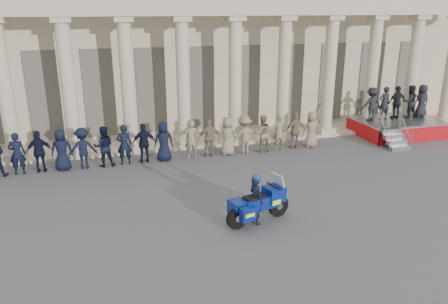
% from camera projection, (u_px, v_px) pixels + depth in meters
% --- Properties ---
extents(ground, '(90.00, 90.00, 0.00)m').
position_uv_depth(ground, '(195.00, 222.00, 14.24)').
color(ground, '#464649').
rests_on(ground, ground).
extents(building, '(40.00, 12.50, 9.00)m').
position_uv_depth(building, '(139.00, 45.00, 26.24)').
color(building, tan).
rests_on(building, ground).
extents(officer_rank, '(20.57, 0.69, 1.81)m').
position_uv_depth(officer_rank, '(100.00, 147.00, 18.93)').
color(officer_rank, black).
rests_on(officer_rank, ground).
extents(reviewing_stand, '(4.34, 4.14, 2.66)m').
position_uv_depth(reviewing_stand, '(397.00, 109.00, 23.54)').
color(reviewing_stand, gray).
rests_on(reviewing_stand, ground).
extents(motorcycle, '(2.34, 1.25, 1.54)m').
position_uv_depth(motorcycle, '(259.00, 203.00, 14.04)').
color(motorcycle, black).
rests_on(motorcycle, ground).
extents(rider, '(0.53, 0.67, 1.71)m').
position_uv_depth(rider, '(256.00, 199.00, 13.91)').
color(rider, black).
rests_on(rider, ground).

